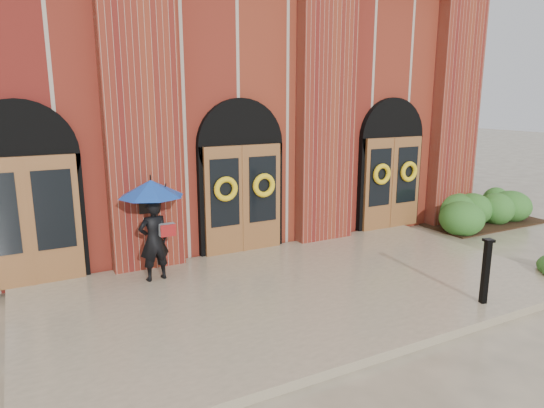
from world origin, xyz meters
TOP-DOWN VIEW (x-y plane):
  - ground at (0.00, 0.00)m, footprint 90.00×90.00m
  - landing at (0.00, 0.15)m, footprint 10.00×5.30m
  - church_building at (0.00, 8.78)m, footprint 16.20×12.53m
  - man_with_umbrella at (-2.33, 1.85)m, footprint 1.40×1.40m
  - metal_post at (2.49, -2.00)m, footprint 0.19×0.19m
  - hedge_wall_right at (7.65, 2.06)m, footprint 3.44×1.37m

SIDE VIEW (x-z plane):
  - ground at x=0.00m, z-range 0.00..0.00m
  - landing at x=0.00m, z-range 0.00..0.15m
  - hedge_wall_right at x=7.65m, z-range 0.00..0.88m
  - metal_post at x=2.49m, z-range 0.18..1.35m
  - man_with_umbrella at x=-2.33m, z-range 0.55..2.57m
  - church_building at x=0.00m, z-range 0.00..7.00m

